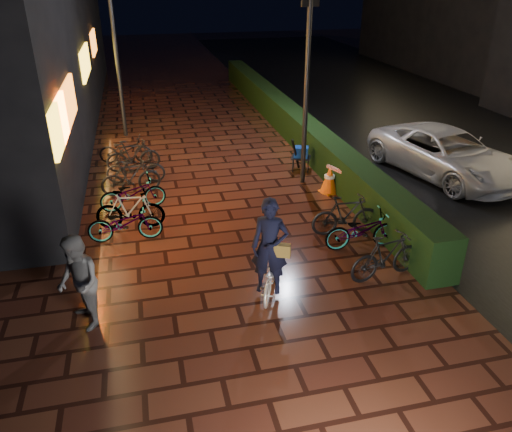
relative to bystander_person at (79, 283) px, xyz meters
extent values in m
plane|color=#381911|center=(3.12, 1.59, -0.83)|extent=(80.00, 80.00, 0.00)
cube|color=black|center=(12.12, 6.59, -0.83)|extent=(11.00, 60.00, 0.01)
cube|color=black|center=(6.42, 9.59, -0.33)|extent=(0.70, 20.00, 1.00)
imported|color=slate|center=(0.00, 0.00, 0.00)|extent=(0.86, 0.97, 1.66)
imported|color=silver|center=(9.55, 4.66, -0.17)|extent=(3.23, 5.12, 1.32)
cube|color=yellow|center=(-0.33, 3.09, 1.77)|extent=(0.08, 2.00, 0.90)
cube|color=orange|center=(-0.33, 4.59, 1.77)|extent=(0.08, 3.00, 0.90)
cube|color=yellow|center=(-0.33, 10.59, 1.77)|extent=(0.08, 2.80, 0.90)
cube|color=orange|center=(-0.33, 15.59, 1.77)|extent=(0.08, 2.20, 0.90)
cylinder|color=black|center=(5.47, 5.12, 1.56)|extent=(0.15, 0.15, 4.78)
cylinder|color=black|center=(0.68, 10.68, 1.62)|extent=(0.15, 0.15, 4.90)
imported|color=silver|center=(3.24, 0.19, -0.48)|extent=(0.96, 1.41, 0.70)
imported|color=black|center=(3.20, 0.10, 0.19)|extent=(0.77, 0.65, 1.79)
cube|color=olive|center=(3.38, 0.00, 0.16)|extent=(0.34, 0.25, 0.23)
cone|color=red|center=(6.44, 2.99, -0.46)|extent=(0.47, 0.47, 0.75)
cone|color=#FA620D|center=(5.94, 4.29, -0.46)|extent=(0.47, 0.47, 0.75)
cube|color=red|center=(6.44, 2.99, -0.81)|extent=(0.53, 0.53, 0.03)
cube|color=orange|center=(5.94, 4.29, -0.81)|extent=(0.53, 0.53, 0.03)
cube|color=red|center=(6.19, 3.64, -0.12)|extent=(0.66, 1.52, 0.07)
cube|color=black|center=(5.70, 5.98, -0.43)|extent=(0.68, 0.62, 0.04)
cylinder|color=black|center=(5.42, 5.90, -0.64)|extent=(0.04, 0.04, 0.38)
cylinder|color=black|center=(5.83, 5.74, -0.64)|extent=(0.04, 0.04, 0.38)
cylinder|color=black|center=(5.56, 6.23, -0.64)|extent=(0.04, 0.04, 0.38)
cylinder|color=black|center=(5.97, 6.07, -0.64)|extent=(0.04, 0.04, 0.38)
cube|color=#0B3094|center=(5.70, 5.98, -0.26)|extent=(0.50, 0.46, 0.30)
cylinder|color=black|center=(5.50, 5.90, -0.28)|extent=(0.38, 0.30, 0.96)
imported|color=black|center=(0.68, 2.83, -0.41)|extent=(1.62, 0.63, 0.84)
imported|color=black|center=(0.70, 7.81, -0.41)|extent=(1.67, 0.82, 0.84)
imported|color=black|center=(0.92, 7.09, -0.36)|extent=(1.57, 0.52, 0.93)
imported|color=black|center=(0.80, 3.40, -0.36)|extent=(1.60, 0.64, 0.93)
imported|color=black|center=(0.83, 5.38, -0.36)|extent=(1.59, 0.64, 0.93)
imported|color=black|center=(0.97, 6.15, -0.41)|extent=(1.65, 0.73, 0.84)
imported|color=black|center=(0.87, 4.42, -0.41)|extent=(1.65, 0.75, 0.84)
imported|color=black|center=(5.44, 2.00, -0.36)|extent=(1.58, 0.54, 0.93)
imported|color=black|center=(5.50, 0.17, -0.36)|extent=(1.60, 0.69, 0.93)
imported|color=black|center=(5.53, 1.34, -0.41)|extent=(1.62, 0.63, 0.84)
camera|label=1|loc=(1.23, -7.15, 4.52)|focal=35.00mm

